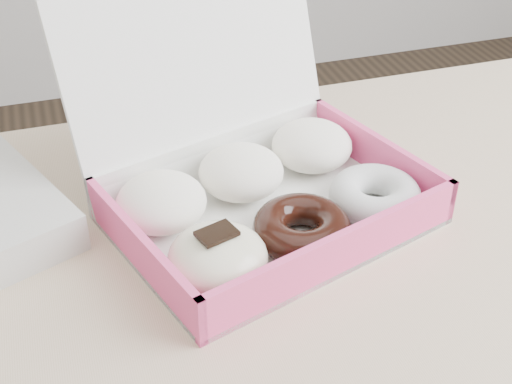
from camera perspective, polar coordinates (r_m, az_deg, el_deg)
name	(u,v)px	position (r m, az deg, el deg)	size (l,w,h in m)	color
table	(340,346)	(0.73, 6.77, -12.11)	(1.20, 0.80, 0.75)	tan
donut_box	(257,185)	(0.74, 0.10, 0.58)	(0.38, 0.36, 0.22)	white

